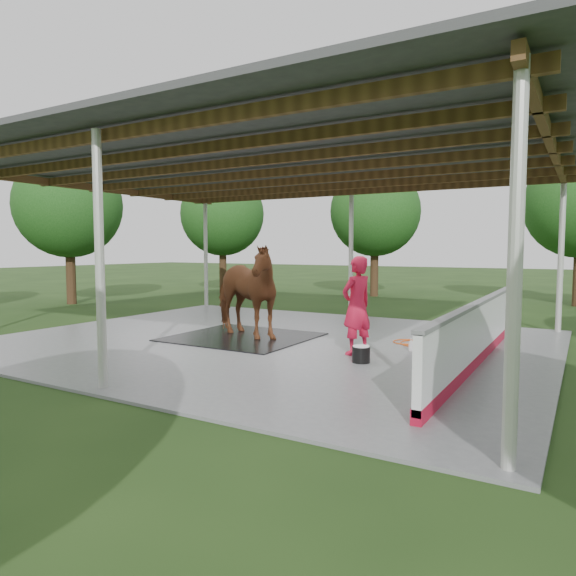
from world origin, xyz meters
The scene contains 12 objects.
ground centered at (0.00, 0.00, 0.00)m, with size 100.00×100.00×0.00m, color #1E3814.
concrete_slab centered at (0.00, 0.00, 0.03)m, with size 12.00×10.00×0.05m, color slate.
pavilion_structure centered at (0.00, 0.00, 3.97)m, with size 12.60×10.60×4.05m.
dasher_board centered at (4.60, 0.00, 0.59)m, with size 0.16×8.00×1.15m.
tree_belt centered at (0.30, 0.90, 3.79)m, with size 28.00×28.00×5.80m.
rubber_mat centered at (-0.74, -0.03, 0.06)m, with size 3.12×2.93×0.02m, color black.
horse centered at (-0.74, -0.03, 1.16)m, with size 1.17×2.56×2.16m, color brown.
handler centered at (2.36, -0.47, 1.03)m, with size 0.71×0.47×1.96m, color red.
wash_bucket centered at (2.72, -1.12, 0.21)m, with size 0.33×0.33×0.31m.
soap_bottle_a centered at (3.22, 0.37, 0.19)m, with size 0.11×0.11×0.27m, color silver.
soap_bottle_b centered at (2.38, 0.00, 0.14)m, with size 0.08×0.08×0.18m, color #338CD8.
hose_coil centered at (3.27, 1.38, 0.06)m, with size 1.78×1.29×0.02m.
Camera 1 is at (6.28, -9.88, 2.16)m, focal length 32.00 mm.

